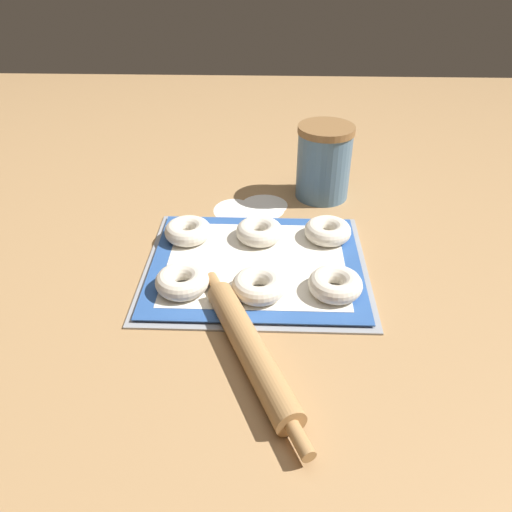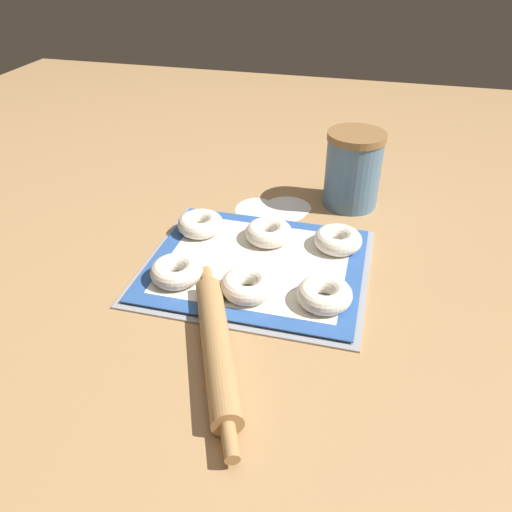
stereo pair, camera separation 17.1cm
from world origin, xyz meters
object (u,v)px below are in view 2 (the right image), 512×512
Objects in this scene: bagel_back_center at (269,232)px; bagel_back_right at (338,240)px; baking_tray at (256,266)px; bagel_front_center at (248,285)px; flour_canister at (353,169)px; bagel_front_right at (324,294)px; bagel_front_left at (177,271)px; bagel_back_left at (200,224)px; rolling_pin at (217,345)px.

bagel_back_center is 1.00× the size of bagel_back_right.
baking_tray is 4.46× the size of bagel_front_center.
bagel_front_center is 0.43m from flour_canister.
bagel_front_center is 0.13m from bagel_front_right.
bagel_back_center is at bearing 87.55° from baking_tray.
bagel_front_center and bagel_front_right have the same top height.
bagel_front_left is 1.00× the size of bagel_back_left.
bagel_back_left and bagel_back_center have the same top height.
bagel_front_left is (-0.13, -0.08, 0.02)m from baking_tray.
bagel_front_right is 1.00× the size of bagel_back_right.
bagel_front_right is at bearing -90.60° from bagel_back_right.
bagel_back_right is at bearing 33.79° from baking_tray.
bagel_front_right is at bearing -90.83° from flour_canister.
bagel_front_center is 0.23m from bagel_back_right.
bagel_back_center is at bearing 128.79° from bagel_front_right.
bagel_front_right is 0.21m from rolling_pin.
flour_canister is at bearing 37.19° from bagel_back_left.
baking_tray is at bearing -146.21° from bagel_back_right.
bagel_front_center and bagel_back_center have the same top height.
bagel_front_left is at bearing -85.05° from bagel_back_left.
bagel_front_center and bagel_back_right have the same top height.
bagel_front_right is 0.40m from flour_canister.
flour_canister is at bearing 54.73° from bagel_front_left.
rolling_pin is (0.14, -0.33, -0.01)m from bagel_back_left.
rolling_pin is at bearing -90.72° from bagel_back_center.
bagel_front_left and bagel_back_right have the same top height.
bagel_front_center reaches higher than baking_tray.
bagel_front_right is (0.14, -0.08, 0.02)m from baking_tray.
bagel_back_left is at bearing 113.58° from rolling_pin.
flour_canister reaches higher than bagel_back_right.
bagel_front_right is 0.26× the size of rolling_pin.
flour_canister reaches higher than bagel_front_center.
bagel_back_left is at bearing -142.81° from flour_canister.
bagel_front_right is at bearing 3.47° from bagel_front_center.
baking_tray is at bearing -31.18° from bagel_back_left.
bagel_front_right is at bearing 0.05° from bagel_front_left.
bagel_back_center is at bearing -123.48° from flour_canister.
bagel_front_center is 1.00× the size of bagel_front_right.
bagel_front_right is at bearing -30.73° from bagel_back_left.
baking_tray is at bearing 95.27° from bagel_front_center.
rolling_pin is at bearing -90.07° from baking_tray.
bagel_front_center and bagel_back_left have the same top height.
baking_tray is 4.46× the size of bagel_back_center.
bagel_back_center is 0.26× the size of rolling_pin.
bagel_back_right is 0.22m from flour_canister.
flour_canister is at bearing 64.28° from baking_tray.
bagel_back_center is 0.55× the size of flour_canister.
baking_tray is 1.16× the size of rolling_pin.
baking_tray is at bearing 89.93° from rolling_pin.
bagel_back_left is at bearing -178.93° from bagel_back_center.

